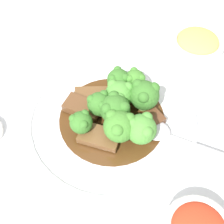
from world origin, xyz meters
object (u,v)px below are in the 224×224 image
Objects in this scene: beef_strip_2 at (95,94)px; broccoli_floret_4 at (119,94)px; beef_strip_3 at (99,137)px; broccoli_floret_1 at (144,95)px; broccoli_floret_3 at (115,109)px; broccoli_floret_7 at (119,126)px; broccoli_floret_0 at (118,79)px; main_plate at (112,120)px; broccoli_floret_6 at (135,80)px; broccoli_floret_8 at (81,122)px; broccoli_floret_5 at (141,129)px; beef_strip_0 at (83,107)px; broccoli_floret_2 at (99,104)px; side_bowl_appetizer at (197,45)px; beef_strip_1 at (147,123)px.

broccoli_floret_4 is (-0.02, 0.04, 0.02)m from beef_strip_2.
beef_strip_3 is 1.27× the size of broccoli_floret_1.
beef_strip_3 is 0.10m from broccoli_floret_1.
broccoli_floret_3 is 0.04m from broccoli_floret_7.
main_plate is at bearing 42.86° from broccoli_floret_0.
broccoli_floret_6 is (-0.04, -0.01, -0.00)m from broccoli_floret_4.
broccoli_floret_0 is 0.03m from broccoli_floret_6.
broccoli_floret_1 reaches higher than main_plate.
broccoli_floret_1 is 0.12m from broccoli_floret_8.
beef_strip_3 is at bearing -38.48° from broccoli_floret_5.
broccoli_floret_5 is 0.03m from broccoli_floret_7.
beef_strip_2 is at bearing -159.42° from beef_strip_0.
broccoli_floret_6 reaches higher than broccoli_floret_8.
broccoli_floret_1 is 1.13× the size of broccoli_floret_4.
beef_strip_3 is 1.32× the size of broccoli_floret_3.
broccoli_floret_2 is (-0.02, 0.02, 0.02)m from beef_strip_0.
broccoli_floret_5 is at bearing 71.38° from broccoli_floret_0.
broccoli_floret_4 is 0.49× the size of side_bowl_appetizer.
beef_strip_2 is 0.08m from broccoli_floret_8.
beef_strip_3 is (0.01, 0.07, -0.00)m from beef_strip_0.
broccoli_floret_5 is at bearing 92.43° from beef_strip_2.
broccoli_floret_0 is 1.07× the size of broccoli_floret_8.
broccoli_floret_7 is (0.01, 0.03, 0.00)m from broccoli_floret_3.
beef_strip_0 reaches higher than main_plate.
main_plate is 6.22× the size of broccoli_floret_6.
broccoli_floret_0 reaches higher than beef_strip_1.
broccoli_floret_1 is at bearing 168.96° from broccoli_floret_8.
broccoli_floret_1 is 0.08m from broccoli_floret_2.
side_bowl_appetizer is at bearing -173.87° from broccoli_floret_4.
beef_strip_0 is 0.11m from beef_strip_1.
beef_strip_0 is 0.11m from broccoli_floret_1.
broccoli_floret_4 reaches higher than beef_strip_1.
beef_strip_0 is 1.27× the size of broccoli_floret_3.
broccoli_floret_6 is 0.18m from side_bowl_appetizer.
broccoli_floret_0 is (-0.05, -0.04, 0.04)m from main_plate.
broccoli_floret_4 is (0.01, -0.06, 0.02)m from beef_strip_1.
broccoli_floret_6 is at bearing -157.21° from beef_strip_3.
beef_strip_0 is at bearing -99.24° from beef_strip_3.
beef_strip_2 is at bearing -19.62° from broccoli_floret_0.
broccoli_floret_8 is (0.09, -0.05, 0.02)m from beef_strip_1.
broccoli_floret_6 reaches higher than beef_strip_3.
broccoli_floret_3 is (0.00, 0.01, 0.04)m from main_plate.
broccoli_floret_7 is at bearing 16.68° from side_bowl_appetizer.
main_plate is 3.92× the size of beef_strip_3.
beef_strip_2 is at bearing -54.56° from broccoli_floret_1.
broccoli_floret_0 and broccoli_floret_6 have the same top height.
broccoli_floret_7 is at bearing -9.32° from beef_strip_1.
main_plate is 0.25m from side_bowl_appetizer.
broccoli_floret_1 reaches higher than beef_strip_1.
broccoli_floret_5 is 0.10m from broccoli_floret_8.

